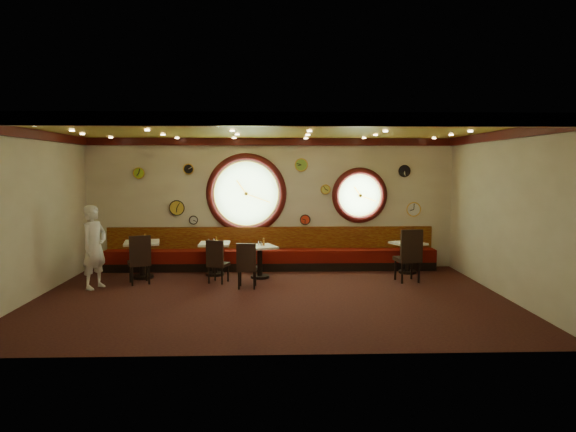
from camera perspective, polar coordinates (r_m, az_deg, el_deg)
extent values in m
cube|color=black|center=(9.95, -1.93, -9.08)|extent=(9.00, 6.00, 0.00)
cube|color=gold|center=(9.66, -1.99, 9.63)|extent=(9.00, 6.00, 0.02)
cube|color=beige|center=(12.67, -1.93, 1.39)|extent=(9.00, 0.02, 3.20)
cube|color=beige|center=(6.69, -2.01, -2.25)|extent=(9.00, 0.02, 3.20)
cube|color=beige|center=(10.68, -26.87, 0.05)|extent=(0.02, 6.00, 3.20)
cube|color=beige|center=(10.66, 23.01, 0.19)|extent=(0.02, 6.00, 3.20)
cube|color=#3C0B0A|center=(12.60, -1.95, 8.24)|extent=(9.00, 0.10, 0.18)
cube|color=#3C0B0A|center=(6.71, -2.05, 10.69)|extent=(9.00, 0.10, 0.18)
cube|color=#3C0B0A|center=(10.64, -26.98, 8.17)|extent=(0.10, 6.00, 0.18)
cube|color=#3C0B0A|center=(10.62, 23.07, 8.33)|extent=(0.10, 6.00, 0.18)
cube|color=black|center=(12.58, -1.91, -5.53)|extent=(8.00, 0.55, 0.20)
cube|color=#5A0B07|center=(12.54, -1.91, -4.41)|extent=(8.00, 0.55, 0.30)
cube|color=#5C0F07|center=(12.69, -1.92, -2.46)|extent=(8.00, 0.10, 0.55)
cylinder|color=#8CC073|center=(12.66, -4.65, 2.51)|extent=(1.66, 0.02, 1.66)
torus|color=#3C0B0A|center=(12.65, -4.65, 2.51)|extent=(1.98, 0.18, 1.98)
torus|color=gold|center=(12.62, -4.66, 2.50)|extent=(1.61, 0.03, 1.61)
cylinder|color=#8CC073|center=(12.83, 7.95, 2.29)|extent=(1.10, 0.02, 1.10)
torus|color=#3C0B0A|center=(12.82, 7.96, 2.29)|extent=(1.38, 0.18, 1.38)
torus|color=gold|center=(12.79, 7.98, 2.28)|extent=(1.09, 0.03, 1.09)
cylinder|color=#94BE26|center=(13.00, -16.24, 4.59)|extent=(0.26, 0.03, 0.26)
cylinder|color=gold|center=(12.84, -12.24, 0.88)|extent=(0.36, 0.03, 0.36)
cylinder|color=white|center=(13.12, 13.77, 0.72)|extent=(0.34, 0.03, 0.34)
cylinder|color=black|center=(13.01, 12.81, 4.89)|extent=(0.28, 0.03, 0.28)
cylinder|color=red|center=(12.69, 1.92, -0.41)|extent=(0.24, 0.03, 0.24)
cylinder|color=#83B93A|center=(12.61, 1.48, 5.70)|extent=(0.30, 0.03, 0.30)
cylinder|color=black|center=(12.75, -11.00, 5.15)|extent=(0.24, 0.03, 0.24)
cylinder|color=#D5D147|center=(12.67, 4.19, 2.97)|extent=(0.22, 0.03, 0.22)
cylinder|color=silver|center=(12.81, -10.45, -0.45)|extent=(0.20, 0.03, 0.20)
cylinder|color=black|center=(12.12, -15.83, -6.48)|extent=(0.48, 0.48, 0.06)
cylinder|color=black|center=(12.05, -15.88, -4.72)|extent=(0.13, 0.13, 0.76)
cube|color=white|center=(11.99, -15.93, -2.86)|extent=(0.89, 0.89, 0.05)
cylinder|color=black|center=(12.08, -8.12, -6.38)|extent=(0.43, 0.43, 0.06)
cylinder|color=black|center=(12.02, -8.14, -4.77)|extent=(0.12, 0.12, 0.69)
cube|color=white|center=(11.96, -8.17, -3.08)|extent=(0.70, 0.70, 0.05)
cylinder|color=black|center=(11.69, -3.14, -6.74)|extent=(0.42, 0.42, 0.06)
cylinder|color=black|center=(11.63, -3.15, -5.14)|extent=(0.11, 0.11, 0.67)
cube|color=white|center=(11.57, -3.16, -3.44)|extent=(0.87, 0.87, 0.05)
cylinder|color=black|center=(12.52, 13.14, -6.06)|extent=(0.42, 0.42, 0.06)
cylinder|color=black|center=(12.46, 13.17, -4.56)|extent=(0.11, 0.11, 0.67)
cube|color=white|center=(12.40, 13.20, -2.98)|extent=(0.88, 0.88, 0.05)
cube|color=black|center=(11.50, -16.20, -5.05)|extent=(0.58, 0.58, 0.08)
cube|color=black|center=(11.26, -16.11, -3.58)|extent=(0.43, 0.22, 0.58)
cube|color=black|center=(11.25, -7.75, -5.36)|extent=(0.50, 0.50, 0.07)
cube|color=black|center=(11.05, -8.15, -4.03)|extent=(0.39, 0.18, 0.51)
cube|color=black|center=(10.71, -4.57, -5.86)|extent=(0.42, 0.42, 0.07)
cube|color=black|center=(10.49, -4.67, -4.46)|extent=(0.40, 0.07, 0.52)
cube|color=black|center=(11.54, 13.11, -4.71)|extent=(0.55, 0.55, 0.08)
cube|color=black|center=(11.29, 13.58, -3.09)|extent=(0.49, 0.13, 0.64)
cylinder|color=silver|center=(12.11, -16.51, -2.43)|extent=(0.04, 0.04, 0.10)
cylinder|color=silver|center=(11.98, -8.78, -2.73)|extent=(0.03, 0.03, 0.09)
cylinder|color=silver|center=(11.65, -3.29, -3.01)|extent=(0.04, 0.04, 0.10)
cylinder|color=silver|center=(12.46, 12.99, -2.58)|extent=(0.04, 0.04, 0.10)
cylinder|color=silver|center=(11.96, -15.90, -2.53)|extent=(0.03, 0.03, 0.09)
cylinder|color=#BCBCC0|center=(11.94, -8.24, -2.72)|extent=(0.04, 0.04, 0.11)
cylinder|color=silver|center=(11.55, -3.01, -3.09)|extent=(0.04, 0.04, 0.10)
cylinder|color=silver|center=(12.33, 13.57, -2.69)|extent=(0.04, 0.04, 0.10)
cylinder|color=gold|center=(12.07, -15.55, -2.29)|extent=(0.05, 0.05, 0.16)
cylinder|color=gold|center=(11.98, -7.94, -2.60)|extent=(0.05, 0.05, 0.14)
cylinder|color=orange|center=(11.60, -2.72, -2.89)|extent=(0.05, 0.05, 0.16)
cylinder|color=gold|center=(12.43, 13.39, -2.42)|extent=(0.06, 0.06, 0.18)
imported|color=white|center=(11.28, -20.72, -3.23)|extent=(0.63, 0.74, 1.72)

